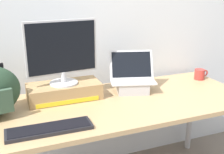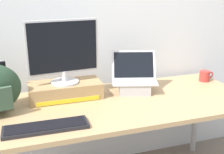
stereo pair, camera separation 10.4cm
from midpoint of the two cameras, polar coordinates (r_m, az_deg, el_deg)
The scene contains 7 objects.
back_wall at distance 2.21m, azimuth -6.09°, elevation 13.20°, with size 7.00×0.10×2.60m, color silver.
desk at distance 1.93m, azimuth -1.56°, elevation -6.97°, with size 1.93×0.76×0.73m.
toner_box_yellow at distance 1.98m, azimuth -11.05°, elevation -2.82°, with size 0.49×0.23×0.11m.
desktop_monitor at distance 1.90m, azimuth -11.54°, elevation 4.94°, with size 0.48×0.19×0.43m.
open_laptop at distance 2.09m, azimuth 2.63°, elevation -1.12°, with size 0.37×0.30×0.29m.
external_keyboard at distance 1.60m, azimuth -14.30°, elevation -10.08°, with size 0.46×0.14×0.02m.
coffee_mug at distance 2.44m, azimuth 16.05°, elevation 0.52°, with size 0.13×0.08×0.09m.
Camera 1 is at (-0.64, -1.63, 1.48)m, focal length 45.57 mm.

